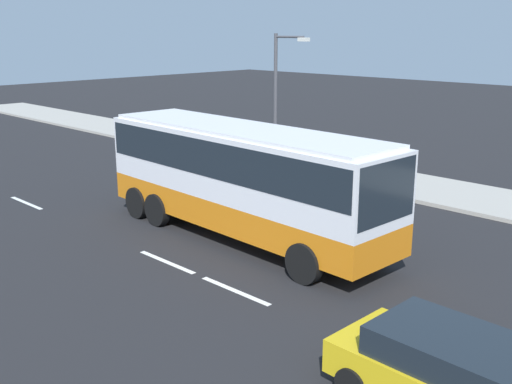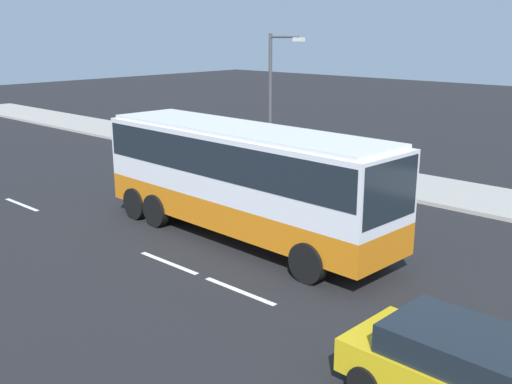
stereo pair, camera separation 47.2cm
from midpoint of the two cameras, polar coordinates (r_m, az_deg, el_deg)
ground_plane at (r=18.89m, az=0.85°, el=-4.72°), size 120.00×120.00×0.00m
sidewalk_curb at (r=26.15m, az=15.02°, el=0.55°), size 80.00×4.00×0.15m
lane_centreline at (r=23.64m, az=-19.21°, el=-1.48°), size 24.27×0.16×0.01m
coach_bus at (r=18.63m, az=-0.58°, el=2.02°), size 10.74×3.10×3.54m
car_yellow_taxi at (r=11.14m, az=20.38°, el=-16.16°), size 4.83×2.09×1.48m
street_lamp at (r=27.52m, az=2.70°, el=9.48°), size 1.93×0.24×6.10m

